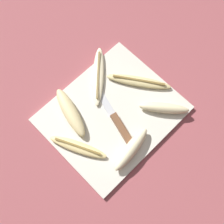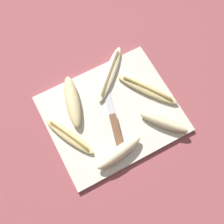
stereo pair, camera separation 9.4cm
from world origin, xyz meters
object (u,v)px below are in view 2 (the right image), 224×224
(banana_spotted_left, at_px, (147,90))
(banana_pale_long, at_px, (119,153))
(knife, at_px, (115,124))
(banana_bright_far, at_px, (110,74))
(banana_golden_short, at_px, (69,136))
(banana_cream_curved, at_px, (164,122))
(banana_mellow_near, at_px, (72,101))

(banana_spotted_left, height_order, banana_pale_long, banana_pale_long)
(knife, height_order, banana_pale_long, banana_pale_long)
(banana_pale_long, bearing_deg, knife, 69.29)
(banana_bright_far, relative_size, banana_golden_short, 0.99)
(knife, xyz_separation_m, banana_pale_long, (-0.03, -0.09, 0.01))
(knife, height_order, banana_cream_curved, banana_cream_curved)
(banana_cream_curved, bearing_deg, banana_bright_far, 106.07)
(banana_cream_curved, height_order, banana_spotted_left, banana_cream_curved)
(banana_mellow_near, relative_size, banana_spotted_left, 0.94)
(banana_golden_short, bearing_deg, banana_bright_far, 31.83)
(banana_mellow_near, bearing_deg, banana_cream_curved, -41.83)
(knife, relative_size, banana_golden_short, 1.31)
(banana_golden_short, bearing_deg, banana_spotted_left, 4.47)
(banana_spotted_left, xyz_separation_m, banana_pale_long, (-0.18, -0.14, 0.01))
(banana_mellow_near, relative_size, banana_cream_curved, 1.30)
(banana_bright_far, bearing_deg, banana_pale_long, -112.38)
(knife, relative_size, banana_cream_curved, 1.66)
(banana_bright_far, bearing_deg, banana_spotted_left, -53.77)
(knife, bearing_deg, banana_pale_long, -95.81)
(knife, relative_size, banana_mellow_near, 1.28)
(banana_spotted_left, relative_size, banana_golden_short, 1.09)
(banana_mellow_near, distance_m, banana_golden_short, 0.11)
(banana_bright_far, bearing_deg, knife, -113.30)
(banana_pale_long, bearing_deg, banana_mellow_near, 103.02)
(banana_cream_curved, distance_m, banana_spotted_left, 0.12)
(knife, distance_m, banana_bright_far, 0.17)
(banana_golden_short, height_order, banana_pale_long, banana_pale_long)
(knife, height_order, banana_golden_short, banana_golden_short)
(banana_mellow_near, xyz_separation_m, banana_spotted_left, (0.22, -0.07, -0.01))
(banana_golden_short, distance_m, banana_pale_long, 0.16)
(banana_cream_curved, xyz_separation_m, banana_spotted_left, (0.01, 0.12, -0.01))
(banana_cream_curved, xyz_separation_m, banana_golden_short, (-0.27, 0.10, -0.01))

